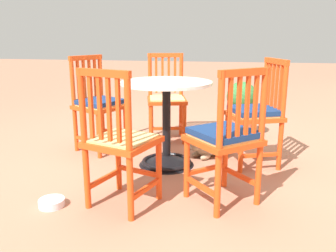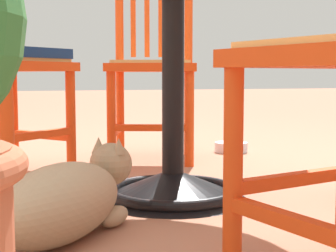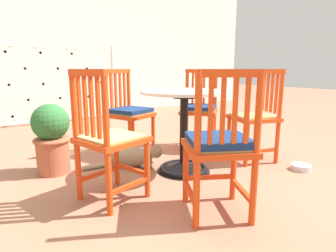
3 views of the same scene
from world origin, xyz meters
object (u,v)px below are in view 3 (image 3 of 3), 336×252
object	(u,v)px
cafe_table	(184,141)
tabby_cat	(134,157)
orange_chair_facing_out	(199,110)
pet_water_bowl	(301,167)
orange_chair_near_fence	(129,113)
orange_chair_by_planter	(108,140)
orange_chair_tucked_in	(256,118)
orange_chair_at_corner	(219,147)
terracotta_planter	(52,137)

from	to	relation	value
cafe_table	tabby_cat	world-z (taller)	cafe_table
orange_chair_facing_out	pet_water_bowl	size ratio (longest dim) A/B	5.36
orange_chair_near_fence	orange_chair_by_planter	world-z (taller)	same
orange_chair_by_planter	tabby_cat	size ratio (longest dim) A/B	1.36
orange_chair_near_fence	orange_chair_tucked_in	bearing A→B (deg)	-43.52
orange_chair_near_fence	orange_chair_at_corner	xyz separation A→B (m)	(-0.15, -1.47, 0.00)
cafe_table	orange_chair_facing_out	world-z (taller)	orange_chair_facing_out
orange_chair_at_corner	orange_chair_facing_out	world-z (taller)	same
orange_chair_tucked_in	pet_water_bowl	bearing A→B (deg)	-76.76
orange_chair_facing_out	terracotta_planter	xyz separation A→B (m)	(-1.60, 0.13, -0.12)
orange_chair_near_fence	orange_chair_facing_out	bearing A→B (deg)	-17.18
orange_chair_facing_out	tabby_cat	world-z (taller)	orange_chair_facing_out
orange_chair_near_fence	orange_chair_facing_out	world-z (taller)	same
terracotta_planter	orange_chair_tucked_in	bearing A→B (deg)	-24.19
cafe_table	tabby_cat	bearing A→B (deg)	130.57
orange_chair_by_planter	orange_chair_at_corner	xyz separation A→B (m)	(0.47, -0.58, 0.01)
orange_chair_at_corner	terracotta_planter	xyz separation A→B (m)	(-0.67, 1.36, -0.12)
cafe_table	orange_chair_at_corner	world-z (taller)	orange_chair_at_corner
cafe_table	orange_chair_at_corner	xyz separation A→B (m)	(-0.30, -0.72, 0.16)
tabby_cat	orange_chair_at_corner	bearing A→B (deg)	-89.25
terracotta_planter	orange_chair_near_fence	bearing A→B (deg)	7.51
orange_chair_tucked_in	terracotta_planter	bearing A→B (deg)	155.81
orange_chair_tucked_in	cafe_table	bearing A→B (deg)	169.11
orange_chair_at_corner	orange_chair_facing_out	distance (m)	1.54
orange_chair_near_fence	terracotta_planter	bearing A→B (deg)	-172.49
terracotta_planter	pet_water_bowl	world-z (taller)	terracotta_planter
orange_chair_by_planter	orange_chair_tucked_in	size ratio (longest dim) A/B	1.00
cafe_table	tabby_cat	xyz separation A→B (m)	(-0.31, 0.37, -0.19)
cafe_table	tabby_cat	size ratio (longest dim) A/B	1.13
orange_chair_near_fence	orange_chair_facing_out	xyz separation A→B (m)	(0.78, -0.24, 0.00)
cafe_table	orange_chair_by_planter	size ratio (longest dim) A/B	0.83
orange_chair_by_planter	tabby_cat	world-z (taller)	orange_chair_by_planter
orange_chair_tucked_in	orange_chair_facing_out	distance (m)	0.68
orange_chair_near_fence	pet_water_bowl	bearing A→B (deg)	-52.05
orange_chair_at_corner	orange_chair_tucked_in	distance (m)	1.24
orange_chair_facing_out	tabby_cat	distance (m)	1.01
orange_chair_facing_out	orange_chair_by_planter	bearing A→B (deg)	-155.04
orange_chair_at_corner	tabby_cat	distance (m)	1.15
orange_chair_near_fence	tabby_cat	distance (m)	0.54
orange_chair_near_fence	orange_chair_tucked_in	size ratio (longest dim) A/B	1.00
orange_chair_at_corner	terracotta_planter	world-z (taller)	orange_chair_at_corner
tabby_cat	orange_chair_tucked_in	bearing A→B (deg)	-25.07
orange_chair_at_corner	cafe_table	bearing A→B (deg)	67.57
orange_chair_at_corner	orange_chair_near_fence	bearing A→B (deg)	84.36
cafe_table	orange_chair_by_planter	distance (m)	0.80
cafe_table	orange_chair_by_planter	xyz separation A→B (m)	(-0.77, -0.14, 0.15)
orange_chair_tucked_in	orange_chair_near_fence	bearing A→B (deg)	136.48
orange_chair_by_planter	orange_chair_at_corner	distance (m)	0.75
orange_chair_tucked_in	orange_chair_by_planter	bearing A→B (deg)	179.66
cafe_table	orange_chair_near_fence	bearing A→B (deg)	101.59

